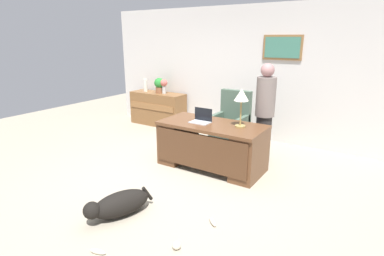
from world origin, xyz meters
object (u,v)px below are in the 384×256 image
Objects in this scene: credenza at (158,109)px; vase_with_flowers at (164,84)px; laptop at (201,119)px; potted_plant at (159,85)px; armchair at (232,124)px; desk at (211,144)px; dog_toy_plush at (213,222)px; dog_toy_bone at (98,252)px; desk_lamp at (241,97)px; vase_empty at (145,85)px; person_standing at (265,112)px; dog_lying at (118,204)px; dog_toy_ball at (176,245)px.

credenza is 0.64m from vase_with_flowers.
laptop is 0.89× the size of potted_plant.
armchair reaches higher than laptop.
credenza is at bearing 146.38° from desk.
armchair is 6.28× the size of dog_toy_plush.
dog_toy_bone is (2.49, -4.04, -0.37)m from credenza.
desk_lamp is at bearing 103.71° from dog_toy_plush.
vase_with_flowers is 0.95× the size of potted_plant.
armchair is 3.27× the size of vase_with_flowers.
person_standing is at bearing -13.93° from vase_empty.
vase_with_flowers is at bearing 0.00° from potted_plant.
armchair is 3.67× the size of vase_empty.
person_standing reaches higher than vase_with_flowers.
dog_lying is at bearing -155.42° from dog_toy_plush.
vase_empty is 1.71× the size of dog_toy_plush.
desk_lamp reaches higher than laptop.
dog_lying is 1.97m from laptop.
vase_with_flowers is at bearing 129.25° from dog_toy_ball.
person_standing reaches higher than armchair.
laptop is 3.62× the size of dog_toy_ball.
dog_toy_ball is at bearing -45.61° from vase_empty.
person_standing is 3.35m from dog_toy_bone.
credenza is 4.73m from dog_toy_ball.
potted_plant is (0.06, 0.00, 0.59)m from credenza.
person_standing is at bearing -15.58° from credenza.
desk_lamp is (0.45, 0.10, 0.80)m from desk.
desk is 9.54× the size of dog_toy_bone.
armchair is at bearing 88.21° from dog_lying.
laptop is 1.81× the size of dog_toy_bone.
dog_toy_plush is at bearing 24.58° from dog_lying.
armchair is 2.32m from potted_plant.
credenza is 4.32× the size of laptop.
potted_plant is (-2.13, 1.58, 0.18)m from laptop.
dog_toy_bone is at bearing -123.46° from dog_toy_plush.
desk is 2.76m from vase_with_flowers.
credenza is 0.83× the size of person_standing.
desk_lamp is 3.55m from vase_empty.
armchair is 2.73m from vase_empty.
potted_plant reaches higher than dog_toy_bone.
dog_toy_plush is at bearing -84.23° from person_standing.
credenza is at bearing 164.42° from person_standing.
laptop is (-0.06, -1.01, 0.31)m from armchair.
vase_empty is (-3.21, 1.49, -0.27)m from desk_lamp.
dog_toy_bone is at bearing -97.74° from desk_lamp.
potted_plant reaches higher than laptop.
laptop reaches higher than dog_toy_bone.
potted_plant is at bearing 120.99° from dog_toy_bone.
credenza is (-2.38, 1.58, -0.01)m from desk.
credenza is 4.07m from dog_lying.
armchair is at bearing -12.30° from vase_empty.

